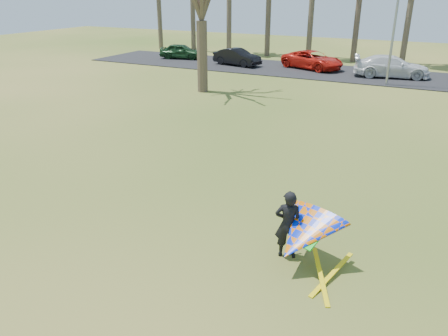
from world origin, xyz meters
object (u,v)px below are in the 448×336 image
at_px(kite_flyer, 302,233).
at_px(car_1, 237,57).
at_px(car_2, 312,60).
at_px(car_0, 181,51).
at_px(car_3, 392,66).
at_px(streetlight, 399,14).

bearing_deg(kite_flyer, car_1, 118.04).
bearing_deg(car_1, car_2, -67.66).
height_order(car_0, car_3, car_3).
relative_size(car_0, car_2, 0.77).
relative_size(car_0, car_1, 0.94).
height_order(car_1, kite_flyer, kite_flyer).
height_order(car_0, car_2, car_2).
distance_m(car_1, car_2, 6.11).
relative_size(streetlight, car_0, 2.08).
xyz_separation_m(car_2, car_3, (6.00, -0.85, 0.06)).
xyz_separation_m(car_1, car_2, (6.01, 1.11, 0.02)).
height_order(car_2, kite_flyer, kite_flyer).
bearing_deg(car_3, kite_flyer, 170.83).
xyz_separation_m(car_0, car_1, (6.02, -1.06, 0.02)).
relative_size(car_1, car_2, 0.82).
height_order(car_0, kite_flyer, kite_flyer).
distance_m(car_1, car_3, 12.01).
bearing_deg(car_0, car_1, -112.15).
bearing_deg(car_3, car_2, 70.12).
height_order(car_3, kite_flyer, kite_flyer).
bearing_deg(streetlight, kite_flyer, -87.72).
distance_m(car_0, car_3, 18.04).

